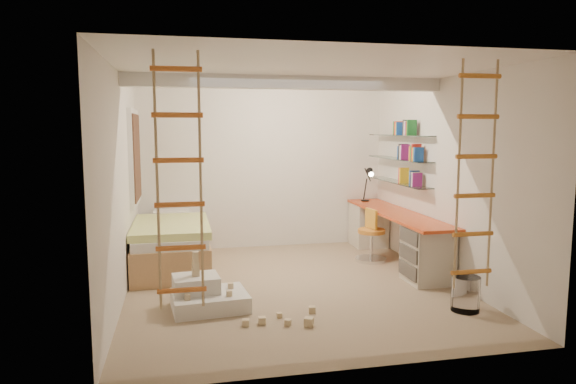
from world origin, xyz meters
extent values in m
plane|color=#977D61|center=(0.00, 0.00, 0.00)|extent=(4.50, 4.50, 0.00)
cube|color=white|center=(0.00, 0.30, 2.52)|extent=(4.00, 0.18, 0.16)
cube|color=white|center=(-1.97, 1.50, 1.55)|extent=(0.06, 1.15, 1.35)
cube|color=#4C2D1E|center=(-1.93, 1.50, 1.55)|extent=(0.02, 1.00, 1.20)
cylinder|color=white|center=(1.63, -1.21, 0.19)|extent=(0.30, 0.30, 0.38)
cube|color=#D04318|center=(1.72, 0.83, 0.73)|extent=(0.55, 2.80, 0.04)
cube|color=beige|center=(1.72, 1.93, 0.35)|extent=(0.52, 0.55, 0.71)
cube|color=beige|center=(1.72, -0.17, 0.35)|extent=(0.52, 0.55, 0.71)
cube|color=#4C4742|center=(1.45, -0.17, 0.61)|extent=(0.02, 0.50, 0.18)
cube|color=#4C4742|center=(1.45, -0.17, 0.39)|extent=(0.02, 0.50, 0.18)
cube|color=#4C4742|center=(1.45, -0.17, 0.17)|extent=(0.02, 0.50, 0.18)
cube|color=white|center=(1.87, 1.13, 1.15)|extent=(0.25, 1.80, 0.01)
cube|color=white|center=(1.87, 1.13, 1.50)|extent=(0.25, 1.80, 0.01)
cube|color=white|center=(1.87, 1.13, 1.85)|extent=(0.25, 1.80, 0.01)
cube|color=#AD7F51|center=(-1.48, 1.23, 0.23)|extent=(1.00, 2.00, 0.45)
cube|color=white|center=(-1.48, 1.23, 0.51)|extent=(0.95, 1.95, 0.12)
cube|color=#D2EA31|center=(-1.48, 1.08, 0.62)|extent=(1.02, 1.60, 0.10)
cube|color=white|center=(-1.48, 2.03, 0.63)|extent=(0.55, 0.35, 0.12)
cylinder|color=black|center=(1.67, 1.98, 0.76)|extent=(0.14, 0.14, 0.02)
cylinder|color=black|center=(1.67, 1.98, 0.95)|extent=(0.02, 0.15, 0.36)
cylinder|color=black|center=(1.67, 1.88, 1.20)|extent=(0.02, 0.27, 0.20)
cone|color=black|center=(1.67, 1.76, 1.25)|extent=(0.12, 0.14, 0.15)
cylinder|color=#FFEABF|center=(1.67, 1.72, 1.22)|extent=(0.08, 0.04, 0.08)
cylinder|color=orange|center=(1.40, 0.97, 0.45)|extent=(0.45, 0.45, 0.06)
cube|color=gold|center=(1.40, 0.99, 0.63)|extent=(0.08, 0.31, 0.29)
cylinder|color=silver|center=(1.40, 0.97, 0.25)|extent=(0.05, 0.05, 0.40)
cylinder|color=silver|center=(1.40, 0.97, 0.02)|extent=(0.52, 0.52, 0.05)
cube|color=silver|center=(-1.06, -0.58, 0.09)|extent=(0.86, 0.70, 0.18)
cube|color=silver|center=(-1.20, -0.50, 0.27)|extent=(0.53, 0.45, 0.18)
cube|color=#CCB284|center=(-1.20, -0.50, 0.40)|extent=(0.09, 0.09, 0.08)
cube|color=#CCB284|center=(-1.20, -0.50, 0.47)|extent=(0.08, 0.08, 0.07)
cube|color=#CCB284|center=(-1.20, -0.50, 0.57)|extent=(0.07, 0.07, 0.12)
cube|color=#CCB284|center=(-0.86, -0.72, 0.21)|extent=(0.06, 0.06, 0.06)
cube|color=#CCB284|center=(-0.82, -0.46, 0.21)|extent=(0.06, 0.06, 0.06)
cube|color=#CCB284|center=(-1.30, -0.75, 0.21)|extent=(0.06, 0.06, 0.06)
cube|color=#CCB284|center=(-0.32, -1.22, 0.04)|extent=(0.07, 0.07, 0.07)
cube|color=#CCB284|center=(0.00, -0.93, 0.04)|extent=(0.07, 0.07, 0.07)
cube|color=#CCB284|center=(-0.57, -1.13, 0.04)|extent=(0.07, 0.07, 0.07)
cube|color=#CCB284|center=(-0.12, -1.28, 0.04)|extent=(0.07, 0.07, 0.07)
cube|color=#CCB284|center=(-0.74, -1.15, 0.04)|extent=(0.07, 0.07, 0.07)
cube|color=#CCB284|center=(-0.37, -0.99, 0.04)|extent=(0.07, 0.07, 0.07)
cube|color=#8C1E7F|center=(1.87, 1.13, 1.27)|extent=(0.14, 0.46, 0.22)
cube|color=white|center=(1.87, 1.13, 1.62)|extent=(0.14, 0.64, 0.22)
cube|color=#262626|center=(1.87, 1.13, 1.97)|extent=(0.14, 0.64, 0.22)
camera|label=1|loc=(-1.34, -6.03, 1.96)|focal=32.00mm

